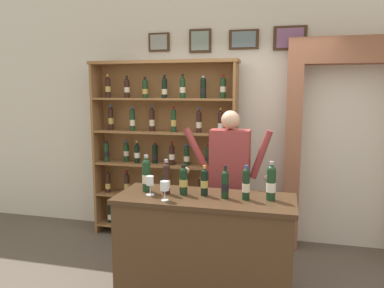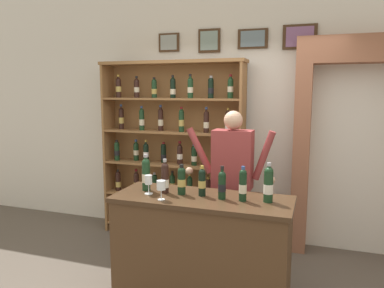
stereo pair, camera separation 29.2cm
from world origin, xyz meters
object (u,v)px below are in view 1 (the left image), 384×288
object	(u,v)px
wine_glass_left	(150,182)
tasting_counter	(204,249)
shopkeeper	(230,173)
tasting_bottle_prosecco	(246,183)
tasting_bottle_chianti	(183,180)
tasting_bottle_bianco	(225,184)
wine_shelf	(164,147)
wine_glass_spare	(165,186)
tasting_bottle_vin_santo	(271,182)
tasting_bottle_brunello	(166,178)
tasting_bottle_grappa	(146,175)
tasting_bottle_riserva	(204,181)

from	to	relation	value
wine_glass_left	tasting_counter	bearing A→B (deg)	7.76
tasting_counter	shopkeeper	world-z (taller)	shopkeeper
wine_glass_left	tasting_bottle_prosecco	bearing A→B (deg)	4.64
tasting_bottle_chianti	tasting_bottle_prosecco	size ratio (longest dim) A/B	0.92
shopkeeper	tasting_bottle_bianco	world-z (taller)	shopkeeper
wine_shelf	tasting_bottle_prosecco	size ratio (longest dim) A/B	7.52
wine_shelf	tasting_counter	distance (m)	1.74
wine_shelf	shopkeeper	xyz separation A→B (m)	(0.95, -0.73, -0.13)
wine_glass_spare	tasting_bottle_bianco	bearing A→B (deg)	22.03
tasting_counter	tasting_bottle_chianti	bearing A→B (deg)	173.94
tasting_counter	shopkeeper	size ratio (longest dim) A/B	0.93
shopkeeper	tasting_bottle_vin_santo	xyz separation A→B (m)	(0.44, -0.58, 0.08)
tasting_bottle_prosecco	tasting_bottle_vin_santo	size ratio (longest dim) A/B	0.89
tasting_bottle_prosecco	tasting_bottle_brunello	bearing A→B (deg)	179.18
shopkeeper	tasting_bottle_grappa	size ratio (longest dim) A/B	4.95
tasting_counter	tasting_bottle_prosecco	world-z (taller)	tasting_bottle_prosecco
tasting_bottle_grappa	wine_glass_spare	xyz separation A→B (m)	(0.26, -0.24, -0.04)
tasting_bottle_brunello	tasting_bottle_grappa	bearing A→B (deg)	172.43
tasting_bottle_bianco	wine_glass_spare	size ratio (longest dim) A/B	1.71
tasting_bottle_grappa	tasting_bottle_bianco	bearing A→B (deg)	-2.98
tasting_bottle_bianco	shopkeeper	bearing A→B (deg)	94.71
shopkeeper	wine_glass_spare	bearing A→B (deg)	-117.95
tasting_bottle_vin_santo	tasting_bottle_chianti	bearing A→B (deg)	-178.46
tasting_bottle_riserva	tasting_bottle_chianti	bearing A→B (deg)	-175.06
tasting_bottle_bianco	tasting_bottle_chianti	bearing A→B (deg)	176.96
tasting_counter	tasting_bottle_riserva	world-z (taller)	tasting_bottle_riserva
tasting_bottle_prosecco	tasting_bottle_vin_santo	xyz separation A→B (m)	(0.21, 0.04, 0.01)
tasting_bottle_bianco	tasting_bottle_brunello	bearing A→B (deg)	178.76
tasting_bottle_bianco	wine_glass_left	distance (m)	0.67
tasting_bottle_grappa	tasting_bottle_vin_santo	distance (m)	1.13
tasting_bottle_grappa	tasting_bottle_bianco	size ratio (longest dim) A/B	1.18
shopkeeper	wine_glass_spare	world-z (taller)	shopkeeper
tasting_bottle_bianco	tasting_bottle_vin_santo	size ratio (longest dim) A/B	0.86
wine_shelf	tasting_bottle_brunello	xyz separation A→B (m)	(0.47, -1.35, -0.07)
tasting_bottle_chianti	tasting_bottle_vin_santo	size ratio (longest dim) A/B	0.82
tasting_counter	tasting_bottle_bianco	bearing A→B (deg)	0.35
wine_glass_spare	wine_glass_left	size ratio (longest dim) A/B	0.97
wine_glass_left	tasting_bottle_vin_santo	bearing A→B (deg)	5.86
tasting_bottle_chianti	wine_glass_left	bearing A→B (deg)	-163.00
shopkeeper	wine_glass_left	xyz separation A→B (m)	(-0.62, -0.69, 0.04)
tasting_bottle_brunello	wine_glass_spare	distance (m)	0.22
tasting_bottle_brunello	tasting_bottle_riserva	size ratio (longest dim) A/B	1.16
tasting_bottle_bianco	wine_shelf	bearing A→B (deg)	126.50
tasting_bottle_vin_santo	tasting_bottle_prosecco	bearing A→B (deg)	-169.27
wine_shelf	wine_glass_left	world-z (taller)	wine_shelf
tasting_bottle_riserva	tasting_bottle_vin_santo	xyz separation A→B (m)	(0.58, 0.00, 0.03)
shopkeeper	wine_shelf	bearing A→B (deg)	142.40
tasting_bottle_prosecco	wine_glass_left	size ratio (longest dim) A/B	1.72
wine_shelf	tasting_bottle_riserva	bearing A→B (deg)	-58.41
shopkeeper	tasting_bottle_riserva	world-z (taller)	shopkeeper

